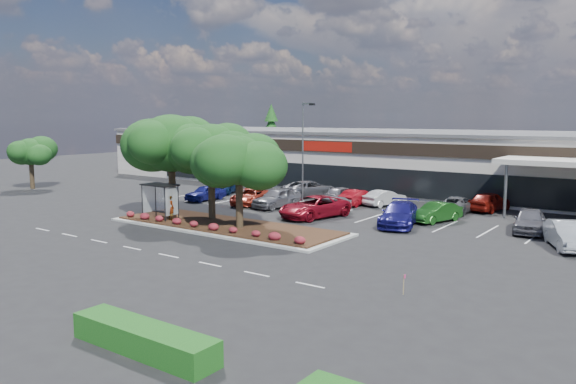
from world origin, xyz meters
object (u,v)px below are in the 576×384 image
Objects in this scene: survey_stake at (404,282)px; car_1 at (250,197)px; car_0 at (206,193)px; light_pole at (304,161)px.

car_1 is at bearing 143.98° from survey_stake.
car_0 is at bearing 166.31° from car_1.
car_0 reaches higher than car_1.
car_1 is (5.00, 0.48, -0.01)m from car_0.
light_pole is 10.30m from car_0.
survey_stake is 27.23m from car_1.
light_pole is 25.50m from survey_stake.
survey_stake is at bearing -26.04° from car_0.
car_0 reaches higher than survey_stake.
car_1 is at bearing -154.42° from light_pole.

